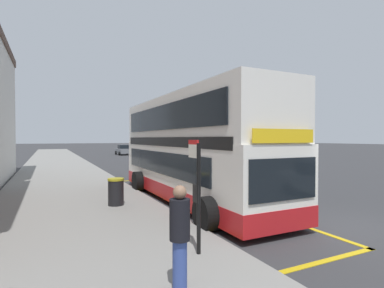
{
  "coord_description": "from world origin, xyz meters",
  "views": [
    {
      "loc": [
        -7.9,
        -5.83,
        2.66
      ],
      "look_at": [
        -1.74,
        6.75,
        2.39
      ],
      "focal_mm": 27.51,
      "sensor_mm": 36.0,
      "label": 1
    }
  ],
  "objects": [
    {
      "name": "litter_bin",
      "position": [
        -5.63,
        5.34,
        0.65
      ],
      "size": [
        0.6,
        0.6,
        1.01
      ],
      "color": "black",
      "rests_on": "pavement_near"
    },
    {
      "name": "bus_stop_sign",
      "position": [
        -4.97,
        -0.1,
        1.63
      ],
      "size": [
        0.09,
        0.51,
        2.48
      ],
      "color": "black",
      "rests_on": "pavement_near"
    },
    {
      "name": "parked_car_grey_across",
      "position": [
        2.97,
        41.49,
        0.8
      ],
      "size": [
        2.09,
        4.2,
        1.62
      ],
      "rotation": [
        0.0,
        0.0,
        -0.04
      ],
      "color": "slate",
      "rests_on": "ground"
    },
    {
      "name": "ground_plane",
      "position": [
        0.0,
        32.0,
        0.0
      ],
      "size": [
        260.0,
        260.0,
        0.0
      ],
      "primitive_type": "plane",
      "color": "#333335"
    },
    {
      "name": "bus_bay_markings",
      "position": [
        -2.46,
        5.47,
        0.01
      ],
      "size": [
        3.09,
        13.98,
        0.01
      ],
      "color": "gold",
      "rests_on": "ground"
    },
    {
      "name": "pavement_near",
      "position": [
        -7.0,
        32.0,
        0.07
      ],
      "size": [
        6.0,
        76.0,
        0.14
      ],
      "primitive_type": "cube",
      "color": "gray",
      "rests_on": "ground"
    },
    {
      "name": "pedestrian_further_back",
      "position": [
        -5.98,
        -1.45,
        1.1
      ],
      "size": [
        0.34,
        0.34,
        1.75
      ],
      "color": "#33478C",
      "rests_on": "pavement_near"
    },
    {
      "name": "double_decker_bus",
      "position": [
        -2.46,
        5.46,
        2.07
      ],
      "size": [
        3.27,
        11.14,
        4.4
      ],
      "color": "white",
      "rests_on": "ground"
    }
  ]
}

